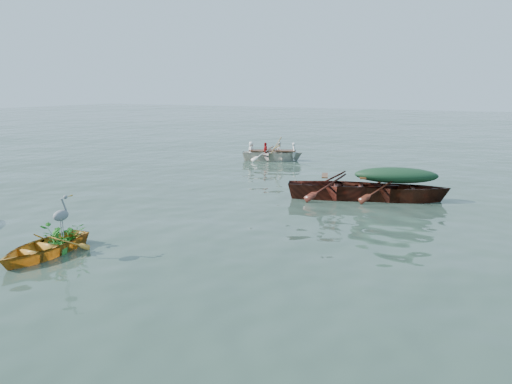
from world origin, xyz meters
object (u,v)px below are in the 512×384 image
at_px(open_wooden_boat, 343,199).
at_px(rowed_boat, 272,161).
at_px(yellow_dinghy, 44,256).
at_px(green_tarp_boat, 395,201).
at_px(heron, 61,222).

height_order(open_wooden_boat, rowed_boat, open_wooden_boat).
bearing_deg(rowed_boat, yellow_dinghy, 162.75).
relative_size(yellow_dinghy, open_wooden_boat, 0.57).
bearing_deg(green_tarp_boat, rowed_boat, 32.27).
relative_size(yellow_dinghy, green_tarp_boat, 0.60).
distance_m(rowed_boat, heron, 15.59).
height_order(rowed_boat, heron, heron).
height_order(yellow_dinghy, open_wooden_boat, open_wooden_boat).
relative_size(open_wooden_boat, heron, 5.58).
xyz_separation_m(yellow_dinghy, green_tarp_boat, (5.76, 9.26, 0.00)).
bearing_deg(rowed_boat, heron, 164.78).
bearing_deg(green_tarp_boat, heron, 132.11).
distance_m(yellow_dinghy, rowed_boat, 15.58).
bearing_deg(heron, rowed_boat, 94.69).
relative_size(yellow_dinghy, rowed_boat, 0.69).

